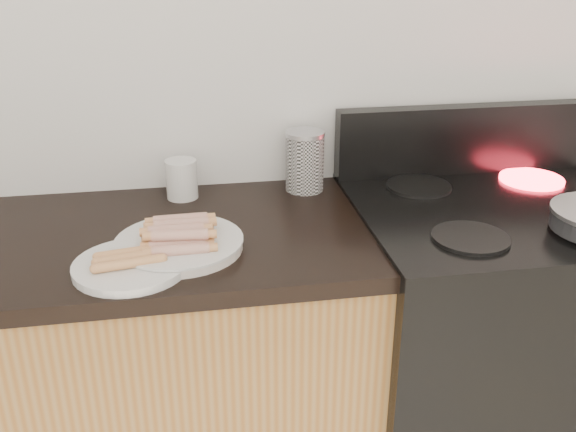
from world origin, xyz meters
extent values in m
cube|color=silver|center=(0.00, 2.00, 1.30)|extent=(4.00, 0.04, 2.60)
cube|color=black|center=(0.78, 1.68, 0.45)|extent=(0.76, 0.65, 0.90)
cube|color=black|center=(0.78, 1.68, 0.91)|extent=(0.76, 0.65, 0.01)
cube|color=black|center=(0.78, 1.96, 1.01)|extent=(0.76, 0.06, 0.20)
cylinder|color=black|center=(0.61, 1.51, 0.92)|extent=(0.18, 0.18, 0.01)
cylinder|color=black|center=(0.61, 1.84, 0.92)|extent=(0.18, 0.18, 0.01)
cylinder|color=#FF1E2D|center=(0.95, 1.84, 0.92)|extent=(0.18, 0.18, 0.01)
cylinder|color=white|center=(-0.06, 1.59, 0.91)|extent=(0.29, 0.29, 0.02)
cylinder|color=white|center=(-0.16, 1.51, 0.91)|extent=(0.31, 0.31, 0.02)
cylinder|color=#A5422F|center=(-0.06, 1.52, 0.93)|extent=(0.12, 0.03, 0.03)
cylinder|color=#A5422F|center=(-0.06, 1.55, 0.93)|extent=(0.12, 0.03, 0.03)
cylinder|color=#A5422F|center=(-0.06, 1.58, 0.93)|extent=(0.12, 0.03, 0.03)
cylinder|color=#A5422F|center=(-0.06, 1.61, 0.93)|extent=(0.12, 0.03, 0.03)
cylinder|color=#A5422F|center=(-0.06, 1.63, 0.93)|extent=(0.12, 0.03, 0.03)
cylinder|color=#A5422F|center=(-0.06, 1.66, 0.93)|extent=(0.12, 0.03, 0.03)
cylinder|color=#A5422F|center=(-0.06, 1.55, 0.96)|extent=(0.12, 0.03, 0.03)
cylinder|color=#A5422F|center=(-0.06, 1.58, 0.96)|extent=(0.12, 0.03, 0.03)
cylinder|color=#A5422F|center=(-0.06, 1.61, 0.96)|extent=(0.12, 0.03, 0.03)
cylinder|color=#A5422F|center=(-0.06, 1.63, 0.96)|extent=(0.12, 0.03, 0.03)
cylinder|color=#C25A35|center=(-0.16, 1.48, 0.93)|extent=(0.14, 0.04, 0.02)
cylinder|color=#C25A35|center=(-0.16, 1.51, 0.93)|extent=(0.14, 0.04, 0.02)
cylinder|color=#C25A35|center=(-0.16, 1.54, 0.93)|extent=(0.14, 0.04, 0.02)
cylinder|color=silver|center=(0.30, 1.92, 0.98)|extent=(0.11, 0.11, 0.16)
cylinder|color=silver|center=(0.30, 1.92, 1.06)|extent=(0.11, 0.11, 0.01)
cylinder|color=white|center=(-0.04, 1.91, 0.95)|extent=(0.09, 0.09, 0.11)
camera|label=1|loc=(-0.03, 0.25, 1.56)|focal=40.00mm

